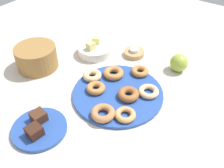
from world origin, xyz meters
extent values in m
plane|color=beige|center=(0.00, 0.00, 0.00)|extent=(2.40, 2.40, 0.00)
cylinder|color=#284C9E|center=(0.00, 0.00, 0.01)|extent=(0.38, 0.38, 0.01)
torus|color=#995B2D|center=(0.00, -0.05, 0.03)|extent=(0.12, 0.12, 0.03)
torus|color=#EABC84|center=(0.07, -0.11, 0.03)|extent=(0.10, 0.10, 0.02)
torus|color=#BC7A3D|center=(-0.04, 0.08, 0.03)|extent=(0.11, 0.11, 0.03)
torus|color=#BC7A3D|center=(0.08, 0.08, 0.03)|extent=(0.13, 0.13, 0.03)
torus|color=#BC7A3D|center=(0.16, -0.01, 0.03)|extent=(0.11, 0.11, 0.03)
torus|color=#EABC84|center=(0.01, 0.15, 0.03)|extent=(0.09, 0.09, 0.03)
torus|color=tan|center=(-0.10, -0.10, 0.03)|extent=(0.11, 0.11, 0.02)
torus|color=#B27547|center=(-0.14, -0.03, 0.03)|extent=(0.13, 0.13, 0.03)
cylinder|color=#284C9E|center=(-0.32, 0.13, 0.01)|extent=(0.20, 0.20, 0.02)
cube|color=#381E14|center=(-0.35, 0.11, 0.04)|extent=(0.06, 0.06, 0.04)
cube|color=#472819|center=(-0.30, 0.15, 0.04)|extent=(0.06, 0.06, 0.04)
cylinder|color=tan|center=(0.30, 0.10, 0.01)|extent=(0.10, 0.10, 0.02)
cylinder|color=silver|center=(0.30, 0.10, 0.03)|extent=(0.05, 0.05, 0.01)
cylinder|color=olive|center=(-0.06, 0.43, 0.05)|extent=(0.27, 0.27, 0.11)
cylinder|color=silver|center=(0.19, 0.28, 0.02)|extent=(0.18, 0.18, 0.04)
cube|color=#DBD67A|center=(0.16, 0.28, 0.06)|extent=(0.04, 0.04, 0.04)
cube|color=#DBD67A|center=(0.22, 0.29, 0.06)|extent=(0.05, 0.05, 0.04)
sphere|color=#93AD38|center=(0.31, -0.14, 0.04)|extent=(0.08, 0.08, 0.08)
camera|label=1|loc=(-0.64, -0.43, 0.71)|focal=39.62mm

